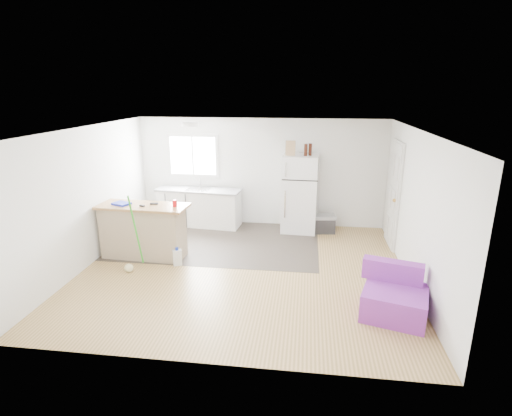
{
  "coord_description": "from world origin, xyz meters",
  "views": [
    {
      "loc": [
        1.02,
        -6.25,
        3.02
      ],
      "look_at": [
        0.12,
        0.7,
        0.91
      ],
      "focal_mm": 28.0,
      "sensor_mm": 36.0,
      "label": 1
    }
  ],
  "objects_px": {
    "cardboard_box": "(290,148)",
    "cleaner_jug": "(177,257)",
    "kitchen_cabinets": "(199,207)",
    "peninsula": "(144,231)",
    "red_cup": "(175,203)",
    "bottle_left": "(306,150)",
    "mop": "(131,259)",
    "refrigerator": "(300,194)",
    "blue_tray": "(121,204)",
    "purple_seat": "(394,297)",
    "cooler": "(323,223)",
    "bottle_right": "(310,149)"
  },
  "relations": [
    {
      "from": "refrigerator",
      "to": "bottle_right",
      "type": "distance_m",
      "value": 0.98
    },
    {
      "from": "peninsula",
      "to": "mop",
      "type": "height_order",
      "value": "mop"
    },
    {
      "from": "mop",
      "to": "blue_tray",
      "type": "bearing_deg",
      "value": 123.26
    },
    {
      "from": "cardboard_box",
      "to": "cleaner_jug",
      "type": "bearing_deg",
      "value": -132.58
    },
    {
      "from": "purple_seat",
      "to": "cleaner_jug",
      "type": "relative_size",
      "value": 2.98
    },
    {
      "from": "kitchen_cabinets",
      "to": "bottle_left",
      "type": "distance_m",
      "value": 2.73
    },
    {
      "from": "refrigerator",
      "to": "cleaner_jug",
      "type": "distance_m",
      "value": 3.04
    },
    {
      "from": "bottle_right",
      "to": "cooler",
      "type": "bearing_deg",
      "value": -3.62
    },
    {
      "from": "refrigerator",
      "to": "red_cup",
      "type": "bearing_deg",
      "value": -137.11
    },
    {
      "from": "cooler",
      "to": "red_cup",
      "type": "relative_size",
      "value": 4.59
    },
    {
      "from": "purple_seat",
      "to": "red_cup",
      "type": "bearing_deg",
      "value": 174.38
    },
    {
      "from": "mop",
      "to": "bottle_right",
      "type": "relative_size",
      "value": 5.5
    },
    {
      "from": "peninsula",
      "to": "cooler",
      "type": "distance_m",
      "value": 3.77
    },
    {
      "from": "bottle_left",
      "to": "refrigerator",
      "type": "bearing_deg",
      "value": 129.86
    },
    {
      "from": "bottle_right",
      "to": "cleaner_jug",
      "type": "bearing_deg",
      "value": -137.69
    },
    {
      "from": "cardboard_box",
      "to": "bottle_right",
      "type": "bearing_deg",
      "value": 5.5
    },
    {
      "from": "cooler",
      "to": "blue_tray",
      "type": "xyz_separation_m",
      "value": [
        -3.7,
        -1.76,
        0.82
      ]
    },
    {
      "from": "refrigerator",
      "to": "blue_tray",
      "type": "xyz_separation_m",
      "value": [
        -3.17,
        -1.82,
        0.18
      ]
    },
    {
      "from": "red_cup",
      "to": "bottle_left",
      "type": "bearing_deg",
      "value": 36.87
    },
    {
      "from": "mop",
      "to": "bottle_right",
      "type": "xyz_separation_m",
      "value": [
        2.98,
        2.4,
        1.57
      ]
    },
    {
      "from": "peninsula",
      "to": "refrigerator",
      "type": "xyz_separation_m",
      "value": [
        2.81,
        1.8,
        0.33
      ]
    },
    {
      "from": "cooler",
      "to": "purple_seat",
      "type": "xyz_separation_m",
      "value": [
        0.87,
        -3.2,
        0.05
      ]
    },
    {
      "from": "purple_seat",
      "to": "mop",
      "type": "xyz_separation_m",
      "value": [
        -4.19,
        0.82,
        -0.02
      ]
    },
    {
      "from": "mop",
      "to": "bottle_left",
      "type": "height_order",
      "value": "bottle_left"
    },
    {
      "from": "refrigerator",
      "to": "mop",
      "type": "distance_m",
      "value": 3.76
    },
    {
      "from": "peninsula",
      "to": "cooler",
      "type": "height_order",
      "value": "peninsula"
    },
    {
      "from": "blue_tray",
      "to": "bottle_left",
      "type": "distance_m",
      "value": 3.77
    },
    {
      "from": "refrigerator",
      "to": "purple_seat",
      "type": "height_order",
      "value": "refrigerator"
    },
    {
      "from": "purple_seat",
      "to": "bottle_left",
      "type": "bearing_deg",
      "value": 128.83
    },
    {
      "from": "cooler",
      "to": "purple_seat",
      "type": "bearing_deg",
      "value": -82.14
    },
    {
      "from": "refrigerator",
      "to": "cardboard_box",
      "type": "height_order",
      "value": "cardboard_box"
    },
    {
      "from": "purple_seat",
      "to": "kitchen_cabinets",
      "type": "bearing_deg",
      "value": 154.06
    },
    {
      "from": "red_cup",
      "to": "bottle_left",
      "type": "height_order",
      "value": "bottle_left"
    },
    {
      "from": "red_cup",
      "to": "kitchen_cabinets",
      "type": "bearing_deg",
      "value": 92.59
    },
    {
      "from": "kitchen_cabinets",
      "to": "cooler",
      "type": "height_order",
      "value": "kitchen_cabinets"
    },
    {
      "from": "kitchen_cabinets",
      "to": "bottle_left",
      "type": "bearing_deg",
      "value": 0.89
    },
    {
      "from": "cooler",
      "to": "blue_tray",
      "type": "distance_m",
      "value": 4.18
    },
    {
      "from": "mop",
      "to": "kitchen_cabinets",
      "type": "bearing_deg",
      "value": 79.87
    },
    {
      "from": "purple_seat",
      "to": "bottle_right",
      "type": "distance_m",
      "value": 3.77
    },
    {
      "from": "purple_seat",
      "to": "mop",
      "type": "distance_m",
      "value": 4.27
    },
    {
      "from": "kitchen_cabinets",
      "to": "peninsula",
      "type": "height_order",
      "value": "kitchen_cabinets"
    },
    {
      "from": "refrigerator",
      "to": "bottle_left",
      "type": "distance_m",
      "value": 0.97
    },
    {
      "from": "purple_seat",
      "to": "cardboard_box",
      "type": "xyz_separation_m",
      "value": [
        -1.62,
        3.18,
        1.58
      ]
    },
    {
      "from": "bottle_left",
      "to": "cooler",
      "type": "bearing_deg",
      "value": 6.99
    },
    {
      "from": "purple_seat",
      "to": "blue_tray",
      "type": "height_order",
      "value": "blue_tray"
    },
    {
      "from": "kitchen_cabinets",
      "to": "peninsula",
      "type": "bearing_deg",
      "value": -100.89
    },
    {
      "from": "mop",
      "to": "bottle_right",
      "type": "distance_m",
      "value": 4.14
    },
    {
      "from": "red_cup",
      "to": "blue_tray",
      "type": "distance_m",
      "value": 1.0
    },
    {
      "from": "kitchen_cabinets",
      "to": "bottle_right",
      "type": "distance_m",
      "value": 2.81
    },
    {
      "from": "cooler",
      "to": "mop",
      "type": "height_order",
      "value": "mop"
    }
  ]
}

